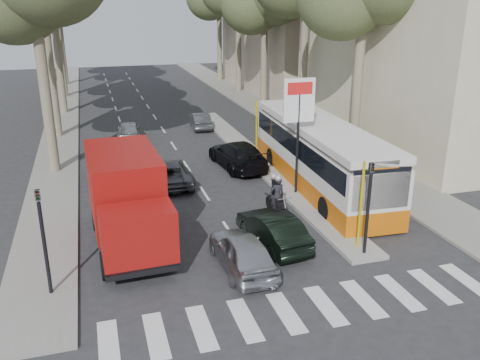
# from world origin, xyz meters

# --- Properties ---
(ground) EXTENTS (120.00, 120.00, 0.00)m
(ground) POSITION_xyz_m (0.00, 0.00, 0.00)
(ground) COLOR #28282B
(ground) RESTS_ON ground
(sidewalk_right) EXTENTS (3.20, 70.00, 0.12)m
(sidewalk_right) POSITION_xyz_m (8.60, 25.00, 0.06)
(sidewalk_right) COLOR gray
(sidewalk_right) RESTS_ON ground
(median_left) EXTENTS (2.40, 64.00, 0.12)m
(median_left) POSITION_xyz_m (-8.00, 28.00, 0.06)
(median_left) COLOR gray
(median_left) RESTS_ON ground
(traffic_island) EXTENTS (1.50, 26.00, 0.16)m
(traffic_island) POSITION_xyz_m (3.25, 11.00, 0.08)
(traffic_island) COLOR gray
(traffic_island) RESTS_ON ground
(building_far) EXTENTS (11.00, 20.00, 16.00)m
(building_far) POSITION_xyz_m (15.50, 34.00, 8.00)
(building_far) COLOR #B7A88E
(building_far) RESTS_ON ground
(billboard) EXTENTS (1.50, 12.10, 5.60)m
(billboard) POSITION_xyz_m (3.25, 5.00, 3.70)
(billboard) COLOR yellow
(billboard) RESTS_ON ground
(traffic_light_island) EXTENTS (0.16, 0.41, 3.60)m
(traffic_light_island) POSITION_xyz_m (3.25, -1.50, 2.49)
(traffic_light_island) COLOR black
(traffic_light_island) RESTS_ON ground
(traffic_light_left) EXTENTS (0.16, 0.41, 3.60)m
(traffic_light_left) POSITION_xyz_m (-7.60, -1.00, 2.49)
(traffic_light_left) COLOR black
(traffic_light_left) RESTS_ON ground
(silver_hatchback) EXTENTS (1.72, 3.99, 1.34)m
(silver_hatchback) POSITION_xyz_m (-1.29, -1.07, 0.67)
(silver_hatchback) COLOR #A9ABB1
(silver_hatchback) RESTS_ON ground
(dark_hatchback) EXTENTS (1.86, 4.10, 1.31)m
(dark_hatchback) POSITION_xyz_m (0.36, 0.34, 0.65)
(dark_hatchback) COLOR black
(dark_hatchback) RESTS_ON ground
(queue_car_a) EXTENTS (2.08, 4.44, 1.23)m
(queue_car_a) POSITION_xyz_m (-2.36, 8.35, 0.61)
(queue_car_a) COLOR #44454B
(queue_car_a) RESTS_ON ground
(queue_car_b) EXTENTS (2.54, 5.30, 1.49)m
(queue_car_b) POSITION_xyz_m (1.80, 9.97, 0.74)
(queue_car_b) COLOR black
(queue_car_b) RESTS_ON ground
(queue_car_c) EXTENTS (1.86, 3.89, 1.28)m
(queue_car_c) POSITION_xyz_m (-3.50, 17.79, 0.64)
(queue_car_c) COLOR #9A9DA1
(queue_car_c) RESTS_ON ground
(queue_car_d) EXTENTS (1.49, 3.63, 1.17)m
(queue_car_d) POSITION_xyz_m (1.80, 19.65, 0.58)
(queue_car_d) COLOR #4C4E54
(queue_car_d) RESTS_ON ground
(queue_car_e) EXTENTS (2.55, 4.93, 1.37)m
(queue_car_e) POSITION_xyz_m (-4.65, 10.61, 0.68)
(queue_car_e) COLOR black
(queue_car_e) RESTS_ON ground
(red_truck) EXTENTS (2.77, 6.67, 3.51)m
(red_truck) POSITION_xyz_m (-4.86, 2.05, 1.85)
(red_truck) COLOR black
(red_truck) RESTS_ON ground
(city_bus) EXTENTS (3.33, 12.62, 3.29)m
(city_bus) POSITION_xyz_m (4.80, 5.90, 1.73)
(city_bus) COLOR #CE5F0B
(city_bus) RESTS_ON ground
(motorcycle) EXTENTS (0.84, 2.24, 1.91)m
(motorcycle) POSITION_xyz_m (1.48, 3.08, 0.87)
(motorcycle) COLOR black
(motorcycle) RESTS_ON ground
(pedestrian_near) EXTENTS (0.59, 1.05, 1.71)m
(pedestrian_near) POSITION_xyz_m (8.69, 7.01, 0.97)
(pedestrian_near) COLOR #372D43
(pedestrian_near) RESTS_ON sidewalk_right
(pedestrian_far) EXTENTS (1.27, 1.11, 1.83)m
(pedestrian_far) POSITION_xyz_m (7.63, 8.43, 1.03)
(pedestrian_far) COLOR brown
(pedestrian_far) RESTS_ON sidewalk_right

